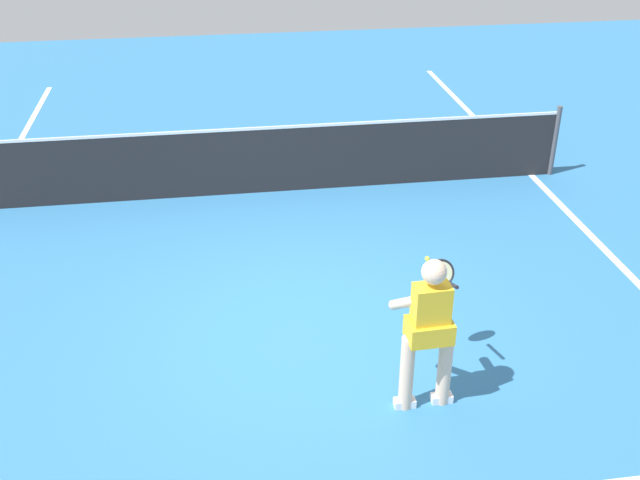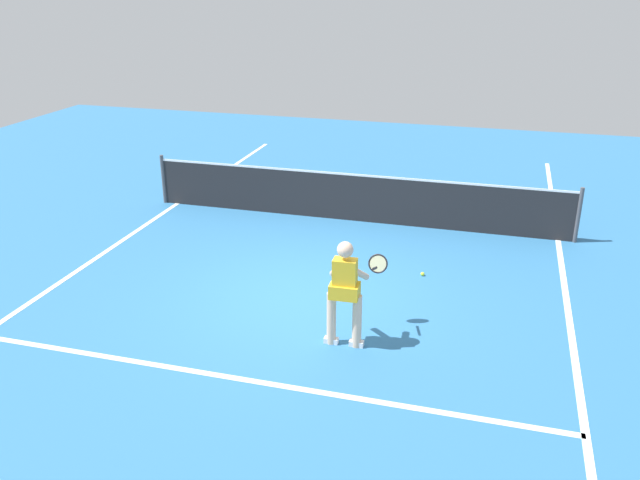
% 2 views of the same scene
% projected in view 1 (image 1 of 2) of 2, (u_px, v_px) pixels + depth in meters
% --- Properties ---
extents(ground_plane, '(26.95, 26.95, 0.00)m').
position_uv_depth(ground_plane, '(300.00, 331.00, 8.05)').
color(ground_plane, teal).
extents(court_net, '(8.84, 0.08, 1.10)m').
position_uv_depth(court_net, '(269.00, 159.00, 10.90)').
color(court_net, '#4C4C51').
rests_on(court_net, ground).
extents(tennis_player, '(0.76, 0.95, 1.55)m').
position_uv_depth(tennis_player, '(429.00, 327.00, 6.65)').
color(tennis_player, beige).
rests_on(tennis_player, ground).
extents(tennis_ball_near, '(0.07, 0.07, 0.07)m').
position_uv_depth(tennis_ball_near, '(427.00, 259.00, 9.33)').
color(tennis_ball_near, '#D1E533').
rests_on(tennis_ball_near, ground).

